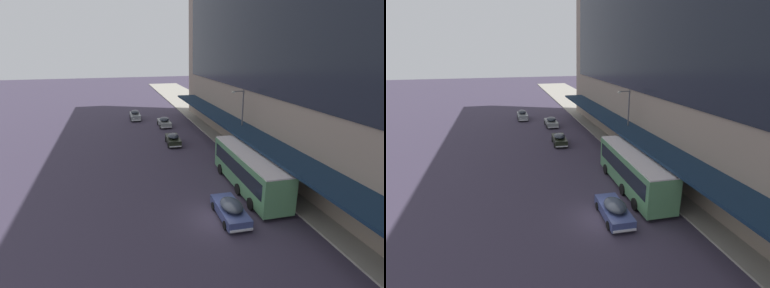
# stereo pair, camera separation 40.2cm
# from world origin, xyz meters

# --- Properties ---
(ground) EXTENTS (240.00, 240.00, 0.00)m
(ground) POSITION_xyz_m (0.00, 0.00, 0.00)
(ground) COLOR #393144
(sidewalk_kerb) EXTENTS (10.00, 180.00, 0.15)m
(sidewalk_kerb) POSITION_xyz_m (11.00, 0.00, 0.07)
(sidewalk_kerb) COLOR gray
(sidewalk_kerb) RESTS_ON ground
(building_facade) EXTENTS (9.20, 80.00, 28.35)m
(building_facade) POSITION_xyz_m (10.96, 0.00, 14.14)
(building_facade) COLOR gray
(building_facade) RESTS_ON ground
(transit_bus_kerbside_front) EXTENTS (3.04, 11.44, 3.46)m
(transit_bus_kerbside_front) POSITION_xyz_m (4.22, 4.07, 1.98)
(transit_bus_kerbside_front) COLOR #528C5C
(transit_bus_kerbside_front) RESTS_ON ground
(sedan_lead_mid) EXTENTS (2.02, 4.77, 1.47)m
(sedan_lead_mid) POSITION_xyz_m (0.82, -0.15, 0.73)
(sedan_lead_mid) COLOR navy
(sedan_lead_mid) RESTS_ON ground
(sedan_oncoming_front) EXTENTS (1.80, 4.65, 1.65)m
(sedan_oncoming_front) POSITION_xyz_m (-3.28, 34.96, 0.81)
(sedan_oncoming_front) COLOR gray
(sedan_oncoming_front) RESTS_ON ground
(sedan_trailing_near) EXTENTS (1.91, 4.58, 1.53)m
(sedan_trailing_near) POSITION_xyz_m (0.90, 28.74, 0.75)
(sedan_trailing_near) COLOR gray
(sedan_trailing_near) RESTS_ON ground
(sedan_lead_near) EXTENTS (1.94, 4.55, 1.46)m
(sedan_lead_near) POSITION_xyz_m (0.35, 18.83, 0.73)
(sedan_lead_near) COLOR black
(sedan_lead_near) RESTS_ON ground
(pedestrian_at_kerb) EXTENTS (0.33, 0.62, 1.86)m
(pedestrian_at_kerb) POSITION_xyz_m (6.36, 1.86, 1.18)
(pedestrian_at_kerb) COLOR #2B2E36
(pedestrian_at_kerb) RESTS_ON sidewalk_kerb
(street_lamp) EXTENTS (1.50, 0.28, 7.68)m
(street_lamp) POSITION_xyz_m (6.80, 11.87, 4.57)
(street_lamp) COLOR #4C4C51
(street_lamp) RESTS_ON sidewalk_kerb
(fire_hydrant) EXTENTS (0.20, 0.40, 0.70)m
(fire_hydrant) POSITION_xyz_m (6.32, 15.29, 0.49)
(fire_hydrant) COLOR red
(fire_hydrant) RESTS_ON sidewalk_kerb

